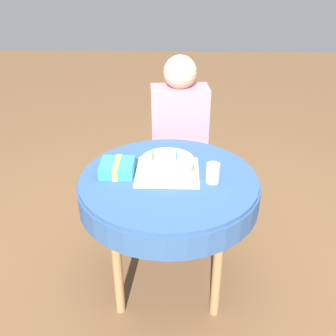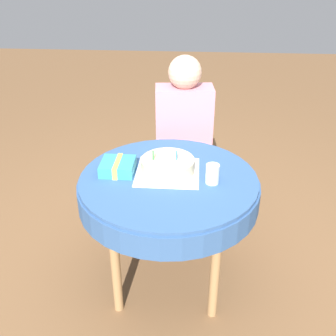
{
  "view_description": "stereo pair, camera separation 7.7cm",
  "coord_description": "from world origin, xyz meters",
  "px_view_note": "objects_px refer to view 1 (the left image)",
  "views": [
    {
      "loc": [
        0.05,
        -1.76,
        1.74
      ],
      "look_at": [
        -0.0,
        0.02,
        0.75
      ],
      "focal_mm": 42.0,
      "sensor_mm": 36.0,
      "label": 1
    },
    {
      "loc": [
        0.13,
        -1.76,
        1.74
      ],
      "look_at": [
        -0.0,
        0.02,
        0.75
      ],
      "focal_mm": 42.0,
      "sensor_mm": 36.0,
      "label": 2
    }
  ],
  "objects_px": {
    "birthday_cake": "(167,166)",
    "gift_box": "(117,168)",
    "person": "(180,125)",
    "chair": "(178,150)",
    "drinking_glass": "(213,173)"
  },
  "relations": [
    {
      "from": "birthday_cake",
      "to": "gift_box",
      "type": "distance_m",
      "value": 0.26
    },
    {
      "from": "person",
      "to": "gift_box",
      "type": "height_order",
      "value": "person"
    },
    {
      "from": "person",
      "to": "chair",
      "type": "bearing_deg",
      "value": 90.0
    },
    {
      "from": "drinking_glass",
      "to": "person",
      "type": "bearing_deg",
      "value": 102.99
    },
    {
      "from": "birthday_cake",
      "to": "gift_box",
      "type": "xyz_separation_m",
      "value": [
        -0.26,
        -0.01,
        -0.01
      ]
    },
    {
      "from": "drinking_glass",
      "to": "gift_box",
      "type": "relative_size",
      "value": 0.56
    },
    {
      "from": "gift_box",
      "to": "birthday_cake",
      "type": "bearing_deg",
      "value": 2.75
    },
    {
      "from": "person",
      "to": "drinking_glass",
      "type": "height_order",
      "value": "person"
    },
    {
      "from": "chair",
      "to": "gift_box",
      "type": "distance_m",
      "value": 0.85
    },
    {
      "from": "birthday_cake",
      "to": "chair",
      "type": "bearing_deg",
      "value": 85.83
    },
    {
      "from": "birthday_cake",
      "to": "person",
      "type": "bearing_deg",
      "value": 84.55
    },
    {
      "from": "birthday_cake",
      "to": "gift_box",
      "type": "bearing_deg",
      "value": -177.25
    },
    {
      "from": "chair",
      "to": "person",
      "type": "xyz_separation_m",
      "value": [
        0.01,
        -0.09,
        0.23
      ]
    },
    {
      "from": "person",
      "to": "birthday_cake",
      "type": "bearing_deg",
      "value": -100.85
    },
    {
      "from": "birthday_cake",
      "to": "drinking_glass",
      "type": "xyz_separation_m",
      "value": [
        0.23,
        -0.09,
        0.01
      ]
    }
  ]
}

